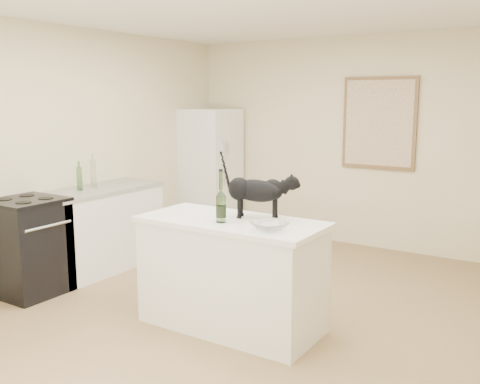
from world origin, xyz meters
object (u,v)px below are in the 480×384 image
black_cat (256,194)px  glass_bowl (269,226)px  stove (29,248)px  fridge (210,171)px  wine_bottle (221,199)px

black_cat → glass_bowl: bearing=-66.5°
stove → fridge: bearing=90.0°
fridge → black_cat: 3.25m
glass_bowl → wine_bottle: bearing=177.3°
stove → fridge: fridge is taller
wine_bottle → glass_bowl: size_ratio=1.42×
stove → fridge: size_ratio=0.53×
stove → glass_bowl: bearing=5.9°
fridge → black_cat: (2.18, -2.39, 0.25)m
glass_bowl → black_cat: bearing=134.0°
wine_bottle → stove: bearing=-172.2°
stove → wine_bottle: bearing=7.8°
fridge → glass_bowl: size_ratio=6.58×
wine_bottle → glass_bowl: bearing=-2.7°
black_cat → wine_bottle: 0.32m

